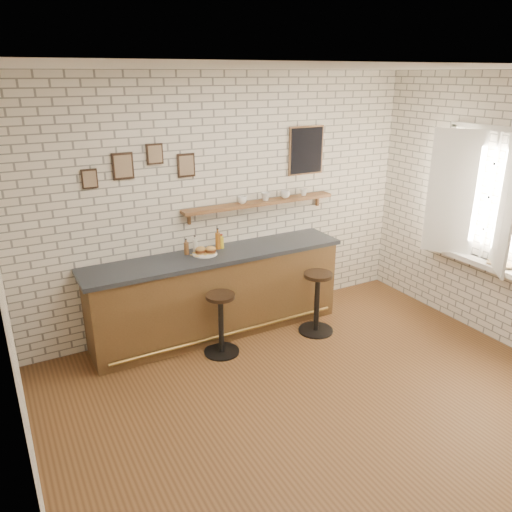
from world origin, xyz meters
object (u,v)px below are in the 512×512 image
at_px(bitters_bottle_amber, 218,240).
at_px(shelf_cup_d, 304,192).
at_px(bar_stool_right, 317,301).
at_px(ciabatta_sandwich, 206,250).
at_px(bitters_bottle_brown, 186,248).
at_px(shelf_cup_a, 242,200).
at_px(book_upper, 497,264).
at_px(bar_counter, 218,293).
at_px(condiment_bottle_yellow, 222,242).
at_px(shelf_cup_b, 266,196).
at_px(book_lower, 495,265).
at_px(shelf_cup_c, 285,194).
at_px(bar_stool_left, 221,322).
at_px(bitters_bottle_white, 195,246).
at_px(sandwich_plate, 205,254).

bearing_deg(bitters_bottle_amber, shelf_cup_d, 2.81).
bearing_deg(bar_stool_right, ciabatta_sandwich, 152.75).
distance_m(bitters_bottle_brown, shelf_cup_a, 0.88).
distance_m(bar_stool_right, book_upper, 2.05).
xyz_separation_m(bar_counter, ciabatta_sandwich, (-0.12, 0.03, 0.55)).
height_order(ciabatta_sandwich, bitters_bottle_brown, bitters_bottle_brown).
bearing_deg(bitters_bottle_amber, shelf_cup_a, 9.59).
height_order(condiment_bottle_yellow, book_upper, condiment_bottle_yellow).
relative_size(bitters_bottle_amber, shelf_cup_b, 2.33).
relative_size(ciabatta_sandwich, book_lower, 1.27).
bearing_deg(bitters_bottle_brown, bar_counter, -24.35).
bearing_deg(shelf_cup_c, bitters_bottle_brown, 79.55).
bearing_deg(shelf_cup_c, book_upper, -152.24).
distance_m(bitters_bottle_amber, shelf_cup_c, 1.05).
bearing_deg(bar_stool_left, bitters_bottle_white, 92.67).
bearing_deg(shelf_cup_a, shelf_cup_c, -33.98).
relative_size(bitters_bottle_brown, shelf_cup_a, 1.69).
bearing_deg(shelf_cup_a, bar_counter, 170.34).
height_order(shelf_cup_a, shelf_cup_b, shelf_cup_b).
distance_m(ciabatta_sandwich, shelf_cup_d, 1.53).
bearing_deg(book_upper, shelf_cup_b, 170.02).
height_order(bitters_bottle_amber, shelf_cup_c, shelf_cup_c).
bearing_deg(bitters_bottle_brown, bar_stool_right, -27.59).
distance_m(bar_stool_right, shelf_cup_a, 1.49).
xyz_separation_m(bitters_bottle_brown, book_lower, (2.98, -1.81, -0.15)).
xyz_separation_m(condiment_bottle_yellow, shelf_cup_d, (1.19, 0.06, 0.46)).
relative_size(sandwich_plate, bitters_bottle_white, 1.35).
height_order(bar_counter, book_upper, bar_counter).
relative_size(bitters_bottle_white, shelf_cup_d, 2.29).
bearing_deg(bar_stool_right, bar_stool_left, 175.16).
distance_m(bar_stool_left, shelf_cup_d, 2.00).
height_order(bar_stool_left, bar_stool_right, bar_stool_right).
height_order(shelf_cup_a, shelf_cup_c, shelf_cup_c).
relative_size(bar_stool_left, shelf_cup_b, 6.61).
distance_m(shelf_cup_a, shelf_cup_b, 0.32).
bearing_deg(shelf_cup_d, shelf_cup_c, -178.77).
xyz_separation_m(shelf_cup_a, shelf_cup_b, (0.32, 0.00, 0.01)).
relative_size(bitters_bottle_amber, book_upper, 1.06).
xyz_separation_m(sandwich_plate, shelf_cup_b, (0.89, 0.17, 0.53)).
bearing_deg(shelf_cup_c, bitters_bottle_white, 79.77).
bearing_deg(bar_counter, bar_stool_right, -28.51).
relative_size(sandwich_plate, condiment_bottle_yellow, 1.62).
height_order(bitters_bottle_white, condiment_bottle_yellow, bitters_bottle_white).
bearing_deg(bar_counter, bitters_bottle_brown, 155.65).
bearing_deg(shelf_cup_d, shelf_cup_a, -178.77).
bearing_deg(shelf_cup_a, ciabatta_sandwich, 162.69).
relative_size(ciabatta_sandwich, shelf_cup_d, 2.75).
height_order(condiment_bottle_yellow, shelf_cup_b, shelf_cup_b).
relative_size(sandwich_plate, shelf_cup_d, 3.08).
bearing_deg(bitters_bottle_amber, bitters_bottle_white, 180.00).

